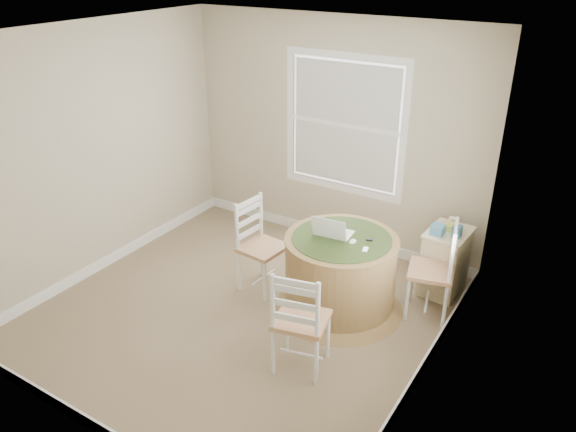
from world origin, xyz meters
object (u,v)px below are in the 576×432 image
Objects in this scene: chair_near at (301,319)px; round_table at (340,271)px; chair_left at (263,248)px; corner_chest at (445,261)px; chair_right at (431,270)px; laptop at (333,232)px.

round_table is at bearing -95.71° from chair_near.
round_table is 1.32× the size of chair_left.
round_table is at bearing -129.55° from corner_chest.
chair_right reaches higher than corner_chest.
corner_chest is at bearing -54.08° from chair_left.
round_table is at bearing -78.13° from chair_right.
laptop reaches higher than chair_left.
laptop is at bearing -133.79° from corner_chest.
chair_right is 1.38× the size of corner_chest.
chair_near is at bearing -40.28° from chair_right.
chair_near is at bearing 97.20° from laptop.
chair_left is at bearing -54.24° from chair_near.
round_table is at bearing 165.26° from laptop.
chair_right is 0.99m from laptop.
laptop is 0.53× the size of corner_chest.
laptop is at bearing 156.28° from round_table.
chair_right is (0.64, 1.30, 0.00)m from chair_near.
chair_left is 0.80m from laptop.
chair_right is at bearing -67.92° from chair_left.
chair_near and chair_right have the same top height.
corner_chest is (0.76, 0.83, -0.07)m from round_table.
chair_near is at bearing -125.64° from chair_left.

